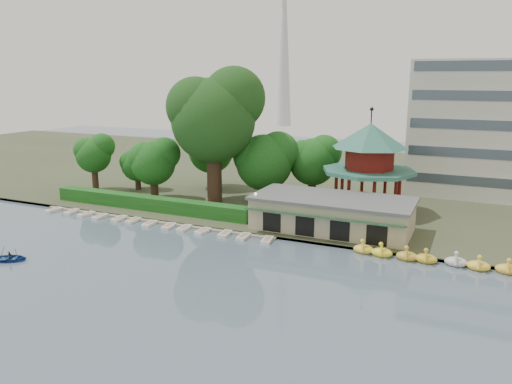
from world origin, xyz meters
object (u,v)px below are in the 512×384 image
Objects in this scene: rowboat_with_passengers at (9,256)px; dock at (153,220)px; pavilion at (369,159)px; boathouse at (332,213)px; big_tree at (215,113)px.

dock is at bearing 74.29° from rowboat_with_passengers.
boathouse is at bearing -101.28° from pavilion.
pavilion is 21.89m from big_tree.
big_tree is 32.07m from rowboat_with_passengers.
pavilion is (24.00, 14.80, 7.36)m from dock.
pavilion reaches higher than dock.
dock is 29.14m from pavilion.
dock is at bearing -148.34° from pavilion.
pavilion is 43.85m from rowboat_with_passengers.
boathouse is (22.00, 4.77, 2.25)m from dock.
big_tree reaches higher than rowboat_with_passengers.
pavilion is at bearing 31.66° from dock.
boathouse is 11.43m from pavilion.
boathouse is 1.38× the size of pavilion.
dock is 5.82× the size of rowboat_with_passengers.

